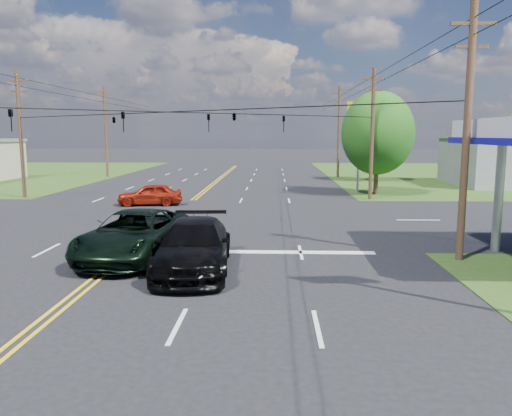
{
  "coord_description": "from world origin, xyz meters",
  "views": [
    {
      "loc": [
        5.91,
        -15.86,
        4.77
      ],
      "look_at": [
        5.11,
        6.0,
        1.54
      ],
      "focal_mm": 35.0,
      "sensor_mm": 36.0,
      "label": 1
    }
  ],
  "objects_px": {
    "pole_ne": "(372,132)",
    "tree_right_b": "(378,140)",
    "pickup_dkgreen": "(134,235)",
    "tree_right_a": "(378,133)",
    "pole_right_far": "(339,131)",
    "pole_se": "(467,130)",
    "pole_nw": "(21,132)",
    "pole_left_far": "(106,131)",
    "suv_black": "(194,246)"
  },
  "relations": [
    {
      "from": "pole_ne",
      "to": "tree_right_b",
      "type": "bearing_deg",
      "value": 76.87
    },
    {
      "from": "pickup_dkgreen",
      "to": "tree_right_a",
      "type": "bearing_deg",
      "value": 63.5
    },
    {
      "from": "pole_ne",
      "to": "tree_right_b",
      "type": "height_order",
      "value": "pole_ne"
    },
    {
      "from": "pole_right_far",
      "to": "tree_right_a",
      "type": "distance_m",
      "value": 16.03
    },
    {
      "from": "pole_se",
      "to": "pole_nw",
      "type": "height_order",
      "value": "same"
    },
    {
      "from": "pole_ne",
      "to": "pole_left_far",
      "type": "bearing_deg",
      "value": 143.84
    },
    {
      "from": "pole_right_far",
      "to": "pole_nw",
      "type": "bearing_deg",
      "value": -143.84
    },
    {
      "from": "tree_right_a",
      "to": "tree_right_b",
      "type": "distance_m",
      "value": 12.27
    },
    {
      "from": "pole_left_far",
      "to": "pole_right_far",
      "type": "relative_size",
      "value": 1.0
    },
    {
      "from": "pole_se",
      "to": "tree_right_b",
      "type": "xyz_separation_m",
      "value": [
        3.5,
        33.0,
        -0.7
      ]
    },
    {
      "from": "pole_se",
      "to": "tree_right_a",
      "type": "height_order",
      "value": "pole_se"
    },
    {
      "from": "pole_left_far",
      "to": "pole_right_far",
      "type": "bearing_deg",
      "value": 0.0
    },
    {
      "from": "pole_right_far",
      "to": "pickup_dkgreen",
      "type": "distance_m",
      "value": 39.36
    },
    {
      "from": "pole_se",
      "to": "pole_left_far",
      "type": "distance_m",
      "value": 45.22
    },
    {
      "from": "pole_nw",
      "to": "pole_ne",
      "type": "xyz_separation_m",
      "value": [
        26.0,
        0.0,
        0.0
      ]
    },
    {
      "from": "tree_right_b",
      "to": "suv_black",
      "type": "bearing_deg",
      "value": -111.07
    },
    {
      "from": "pole_left_far",
      "to": "pole_se",
      "type": "bearing_deg",
      "value": -54.9
    },
    {
      "from": "tree_right_b",
      "to": "pickup_dkgreen",
      "type": "distance_m",
      "value": 36.89
    },
    {
      "from": "pole_right_far",
      "to": "suv_black",
      "type": "xyz_separation_m",
      "value": [
        -9.91,
        -38.8,
        -4.28
      ]
    },
    {
      "from": "pole_se",
      "to": "pole_nw",
      "type": "distance_m",
      "value": 31.62
    },
    {
      "from": "pole_ne",
      "to": "tree_right_a",
      "type": "height_order",
      "value": "pole_ne"
    },
    {
      "from": "pole_ne",
      "to": "pole_left_far",
      "type": "height_order",
      "value": "pole_left_far"
    },
    {
      "from": "pole_nw",
      "to": "pole_right_far",
      "type": "relative_size",
      "value": 0.95
    },
    {
      "from": "tree_right_b",
      "to": "pickup_dkgreen",
      "type": "xyz_separation_m",
      "value": [
        -16.0,
        -33.08,
        -3.3
      ]
    },
    {
      "from": "suv_black",
      "to": "pickup_dkgreen",
      "type": "bearing_deg",
      "value": 143.05
    },
    {
      "from": "pole_left_far",
      "to": "tree_right_b",
      "type": "relative_size",
      "value": 1.41
    },
    {
      "from": "pole_ne",
      "to": "pole_nw",
      "type": "bearing_deg",
      "value": 180.0
    },
    {
      "from": "tree_right_a",
      "to": "pole_right_far",
      "type": "bearing_deg",
      "value": 93.58
    },
    {
      "from": "pole_left_far",
      "to": "pole_right_far",
      "type": "distance_m",
      "value": 26.0
    },
    {
      "from": "pole_nw",
      "to": "pole_left_far",
      "type": "relative_size",
      "value": 0.95
    },
    {
      "from": "pole_left_far",
      "to": "pickup_dkgreen",
      "type": "xyz_separation_m",
      "value": [
        13.5,
        -37.08,
        -4.25
      ]
    },
    {
      "from": "pole_nw",
      "to": "pole_left_far",
      "type": "height_order",
      "value": "pole_left_far"
    },
    {
      "from": "pole_nw",
      "to": "pole_right_far",
      "type": "distance_m",
      "value": 32.2
    },
    {
      "from": "pole_se",
      "to": "pole_right_far",
      "type": "xyz_separation_m",
      "value": [
        0.0,
        37.0,
        0.25
      ]
    },
    {
      "from": "pole_ne",
      "to": "pickup_dkgreen",
      "type": "bearing_deg",
      "value": -124.66
    },
    {
      "from": "pole_ne",
      "to": "tree_right_b",
      "type": "xyz_separation_m",
      "value": [
        3.5,
        15.0,
        -0.7
      ]
    },
    {
      "from": "pole_nw",
      "to": "tree_right_b",
      "type": "relative_size",
      "value": 1.34
    },
    {
      "from": "pole_right_far",
      "to": "tree_right_a",
      "type": "relative_size",
      "value": 1.22
    },
    {
      "from": "pole_nw",
      "to": "tree_right_a",
      "type": "distance_m",
      "value": 27.17
    },
    {
      "from": "tree_right_a",
      "to": "suv_black",
      "type": "relative_size",
      "value": 1.34
    },
    {
      "from": "pole_ne",
      "to": "suv_black",
      "type": "distance_m",
      "value": 22.51
    },
    {
      "from": "pickup_dkgreen",
      "to": "suv_black",
      "type": "relative_size",
      "value": 1.08
    },
    {
      "from": "pole_se",
      "to": "tree_right_b",
      "type": "relative_size",
      "value": 1.34
    },
    {
      "from": "pole_se",
      "to": "pickup_dkgreen",
      "type": "height_order",
      "value": "pole_se"
    },
    {
      "from": "tree_right_a",
      "to": "pickup_dkgreen",
      "type": "xyz_separation_m",
      "value": [
        -13.5,
        -21.08,
        -3.95
      ]
    },
    {
      "from": "pole_nw",
      "to": "pole_ne",
      "type": "relative_size",
      "value": 1.0
    },
    {
      "from": "pole_right_far",
      "to": "tree_right_b",
      "type": "relative_size",
      "value": 1.41
    },
    {
      "from": "pole_nw",
      "to": "pole_ne",
      "type": "bearing_deg",
      "value": 0.0
    },
    {
      "from": "tree_right_a",
      "to": "pickup_dkgreen",
      "type": "height_order",
      "value": "tree_right_a"
    },
    {
      "from": "pole_se",
      "to": "pole_right_far",
      "type": "relative_size",
      "value": 0.95
    }
  ]
}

